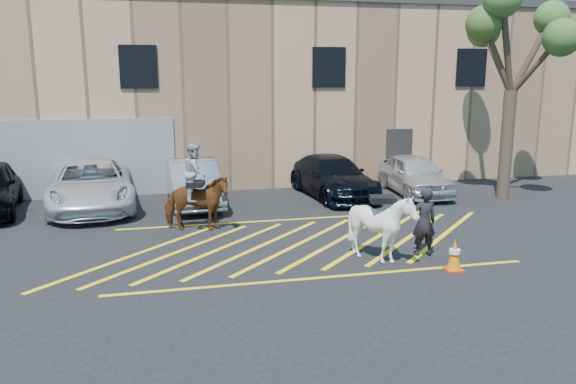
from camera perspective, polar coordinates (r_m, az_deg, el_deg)
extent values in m
plane|color=black|center=(14.97, 0.79, -5.00)|extent=(90.00, 90.00, 0.00)
imported|color=silver|center=(19.50, -19.33, 0.69)|extent=(3.05, 5.85, 1.57)
imported|color=#8E929B|center=(19.27, -9.59, 0.97)|extent=(1.80, 4.63, 1.50)
imported|color=black|center=(20.36, 4.55, 1.58)|extent=(2.49, 5.11, 1.43)
imported|color=silver|center=(21.19, 12.75, 1.75)|extent=(2.02, 4.37, 1.45)
imported|color=black|center=(13.97, 13.64, -2.99)|extent=(0.63, 0.43, 1.68)
cube|color=tan|center=(26.14, -5.60, 9.98)|extent=(32.00, 10.00, 7.00)
cube|color=#2D2D30|center=(26.28, -5.77, 17.96)|extent=(32.20, 10.20, 0.30)
cube|color=black|center=(20.87, -14.97, 12.19)|extent=(1.30, 0.08, 1.50)
cube|color=black|center=(21.83, 4.17, 12.52)|extent=(1.30, 0.08, 1.50)
cube|color=black|center=(24.29, 18.13, 11.91)|extent=(1.30, 0.08, 1.50)
cube|color=#38332D|center=(23.13, 11.17, 3.59)|extent=(1.10, 0.08, 2.20)
cube|color=yellow|center=(14.30, -15.58, -6.25)|extent=(4.20, 4.20, 0.01)
cube|color=yellow|center=(14.28, -11.34, -6.05)|extent=(4.20, 4.20, 0.01)
cube|color=yellow|center=(14.34, -7.13, -5.83)|extent=(4.20, 4.20, 0.01)
cube|color=yellow|center=(14.48, -2.98, -5.58)|extent=(4.20, 4.20, 0.01)
cube|color=yellow|center=(14.69, 1.08, -5.31)|extent=(4.20, 4.20, 0.01)
cube|color=yellow|center=(14.97, 4.99, -5.02)|extent=(4.20, 4.20, 0.01)
cube|color=yellow|center=(15.32, 8.74, -4.72)|extent=(4.20, 4.20, 0.01)
cube|color=yellow|center=(15.73, 12.31, -4.42)|extent=(4.20, 4.20, 0.01)
cube|color=yellow|center=(16.20, 15.68, -4.12)|extent=(4.20, 4.20, 0.01)
cube|color=yellow|center=(17.03, -0.98, -2.88)|extent=(9.50, 0.12, 0.01)
cube|color=yellow|center=(12.41, 3.93, -8.63)|extent=(9.50, 0.12, 0.01)
imported|color=brown|center=(15.97, -9.30, -1.12)|extent=(2.04, 1.28, 1.59)
imported|color=#999CA2|center=(15.79, -9.41, 2.00)|extent=(0.78, 0.91, 1.62)
cube|color=black|center=(15.85, -9.37, 0.83)|extent=(0.58, 0.65, 0.14)
imported|color=white|center=(13.33, 9.51, -3.51)|extent=(1.62, 1.75, 1.69)
cube|color=black|center=(13.17, 9.61, -0.73)|extent=(0.63, 0.55, 0.14)
cube|color=#F13309|center=(13.36, 16.47, -7.54)|extent=(0.40, 0.40, 0.03)
cone|color=orange|center=(13.25, 16.56, -6.05)|extent=(0.32, 0.32, 0.70)
cylinder|color=silver|center=(13.23, 16.57, -5.80)|extent=(0.25, 0.25, 0.10)
cylinder|color=#4C3F2E|center=(21.25, 21.31, 4.47)|extent=(0.44, 0.44, 3.80)
cylinder|color=#413227|center=(21.69, 23.48, 12.59)|extent=(1.76, 0.51, 2.68)
cylinder|color=#4A3A2D|center=(21.79, 20.44, 12.36)|extent=(0.33, 1.88, 2.34)
cylinder|color=#4A3D2D|center=(20.78, 20.51, 12.54)|extent=(1.40, 0.20, 2.39)
cylinder|color=#4A372D|center=(20.72, 23.82, 11.58)|extent=(0.78, 1.62, 1.96)
cylinder|color=#47382B|center=(20.64, 21.34, 13.48)|extent=(1.16, 0.77, 3.11)
sphere|color=#4D7030|center=(22.34, 25.22, 15.68)|extent=(1.20, 1.20, 1.20)
sphere|color=#587532|center=(22.52, 19.25, 15.22)|extent=(1.20, 1.20, 1.20)
sphere|color=#476129|center=(20.51, 19.27, 15.86)|extent=(1.20, 1.20, 1.20)
sphere|color=#43642A|center=(20.38, 26.07, 13.92)|extent=(1.20, 1.20, 1.20)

